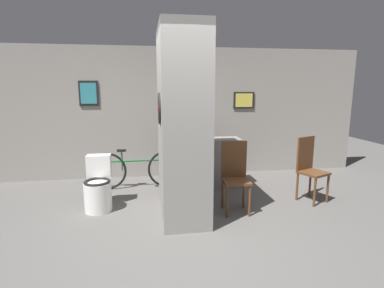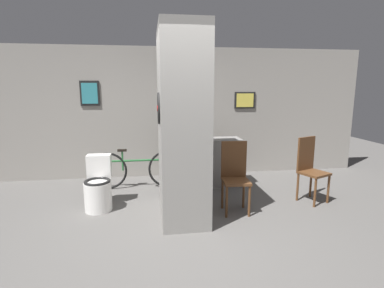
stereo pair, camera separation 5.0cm
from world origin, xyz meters
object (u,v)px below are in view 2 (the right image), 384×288
object	(u,v)px
chair_near_pillar	(235,174)
bicycle	(138,169)
toilet	(98,187)
bottle_tall	(190,133)
chair_by_doorway	(310,167)

from	to	relation	value
chair_near_pillar	bicycle	distance (m)	1.92
toilet	bicycle	bearing A→B (deg)	57.99
bicycle	bottle_tall	distance (m)	1.15
toilet	chair_by_doorway	bearing A→B (deg)	-2.20
toilet	bicycle	world-z (taller)	toilet
chair_by_doorway	bicycle	bearing A→B (deg)	136.52
chair_by_doorway	chair_near_pillar	bearing A→B (deg)	166.36
bicycle	toilet	bearing A→B (deg)	-122.01
toilet	chair_near_pillar	xyz separation A→B (m)	(2.01, -0.35, 0.23)
bicycle	chair_by_doorway	bearing A→B (deg)	-20.22
toilet	chair_near_pillar	distance (m)	2.05
toilet	bottle_tall	world-z (taller)	bottle_tall
bottle_tall	chair_near_pillar	bearing A→B (deg)	-65.70
chair_near_pillar	chair_by_doorway	distance (m)	1.33
chair_near_pillar	bicycle	size ratio (longest dim) A/B	0.60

